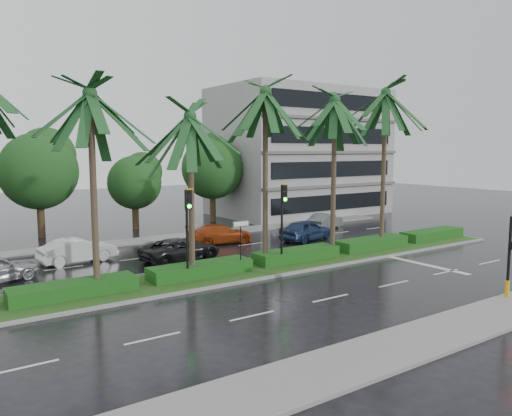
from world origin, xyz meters
TOP-DOWN VIEW (x-y plane):
  - ground at (0.00, 0.00)m, footprint 120.00×120.00m
  - near_sidewalk at (0.00, -10.20)m, footprint 40.00×2.40m
  - far_sidewalk at (0.00, 12.00)m, footprint 40.00×2.00m
  - median at (0.00, 1.00)m, footprint 36.00×4.00m
  - hedge at (0.00, 1.00)m, footprint 35.20×1.40m
  - lane_markings at (3.04, -0.43)m, footprint 34.00×13.06m
  - palm_row at (-1.25, 1.02)m, footprint 26.30×4.20m
  - signal_near at (6.00, -9.39)m, footprint 0.34×0.45m
  - signal_median_left at (-4.00, 0.30)m, footprint 0.34×0.42m
  - signal_median_right at (1.50, 0.30)m, footprint 0.34×0.42m
  - street_sign at (-1.00, 0.48)m, footprint 0.95×0.09m
  - bg_trees at (-0.40, 17.59)m, footprint 32.85×5.42m
  - building at (17.00, 18.00)m, footprint 16.00×10.00m
  - car_white at (-7.00, 7.91)m, footprint 1.87×4.31m
  - car_darkgrey at (-2.09, 5.05)m, footprint 2.82×4.95m
  - car_red at (2.41, 8.37)m, footprint 2.27×4.61m
  - car_blue at (7.84, 5.93)m, footprint 2.50×4.52m
  - car_grey at (12.34, 8.93)m, footprint 2.58×4.06m

SIDE VIEW (x-z plane):
  - ground at x=0.00m, z-range 0.00..0.00m
  - lane_markings at x=3.04m, z-range 0.00..0.01m
  - near_sidewalk at x=0.00m, z-range 0.00..0.12m
  - far_sidewalk at x=0.00m, z-range 0.00..0.12m
  - median at x=0.00m, z-range 0.00..0.16m
  - hedge at x=0.00m, z-range 0.15..0.75m
  - car_grey at x=12.34m, z-range 0.00..1.26m
  - car_red at x=2.41m, z-range 0.00..1.29m
  - car_darkgrey at x=-2.09m, z-range 0.00..1.30m
  - car_white at x=-7.00m, z-range 0.00..1.38m
  - car_blue at x=7.84m, z-range 0.00..1.46m
  - street_sign at x=-1.00m, z-range 0.82..3.42m
  - signal_near at x=6.00m, z-range 0.32..4.68m
  - signal_median_left at x=-4.00m, z-range 0.82..5.18m
  - signal_median_right at x=1.50m, z-range 0.82..5.18m
  - bg_trees at x=-0.40m, z-range 0.77..8.60m
  - building at x=17.00m, z-range 0.00..12.00m
  - palm_row at x=-1.25m, z-range 3.08..13.49m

